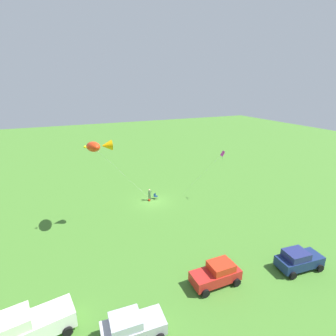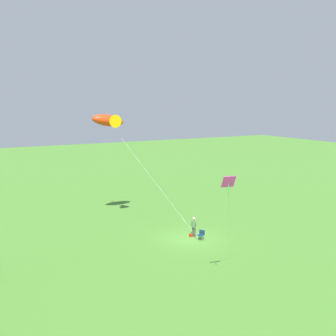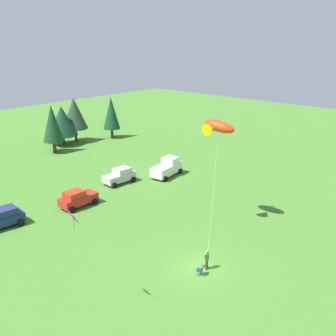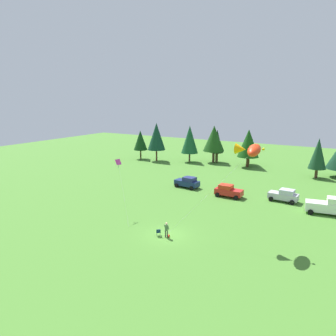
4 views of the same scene
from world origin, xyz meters
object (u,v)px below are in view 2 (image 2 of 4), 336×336
folding_chair (201,234)px  kite_diamond_rainbow (229,185)px  backpack_on_grass (191,235)px  person_kite_flyer (194,225)px  kite_large_fish (109,121)px

folding_chair → kite_diamond_rainbow: 11.15m
backpack_on_grass → kite_diamond_rainbow: 12.10m
person_kite_flyer → backpack_on_grass: size_ratio=5.44×
person_kite_flyer → kite_large_fish: bearing=-71.8°
folding_chair → backpack_on_grass: folding_chair is taller
person_kite_flyer → folding_chair: bearing=84.4°
person_kite_flyer → folding_chair: size_ratio=2.12×
kite_large_fish → kite_diamond_rainbow: (-16.96, -1.01, -3.09)m
folding_chair → backpack_on_grass: bearing=-106.5°
folding_chair → backpack_on_grass: size_ratio=2.56×
kite_large_fish → folding_chair: bearing=-150.5°
kite_large_fish → person_kite_flyer: bearing=-148.2°
backpack_on_grass → kite_large_fish: bearing=31.3°
backpack_on_grass → kite_diamond_rainbow: kite_diamond_rainbow is taller
backpack_on_grass → kite_large_fish: (7.40, 4.49, 9.64)m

